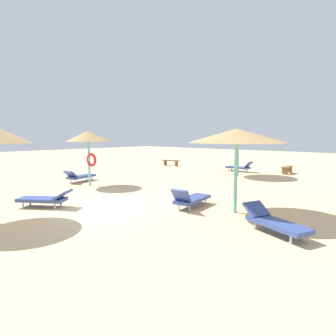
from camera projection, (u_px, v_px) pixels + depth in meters
ground_plane at (112, 209)px, 10.14m from camera, size 80.00×80.00×0.00m
parasol_0 at (237, 136)px, 9.36m from camera, size 3.18×3.18×2.82m
parasol_2 at (239, 135)px, 18.00m from camera, size 3.14×3.14×2.90m
parasol_3 at (88, 137)px, 14.52m from camera, size 2.24×2.24×2.80m
lounger_0 at (274, 222)px, 7.60m from camera, size 2.00×1.29×0.69m
lounger_1 at (46, 199)px, 10.33m from camera, size 1.93×1.62×0.65m
lounger_2 at (240, 167)px, 20.41m from camera, size 1.88×0.67×0.76m
lounger_3 at (80, 176)px, 15.97m from camera, size 1.07×1.99×0.72m
lounger_5 at (191, 199)px, 10.29m from camera, size 0.87×1.91×0.81m
bench_0 at (287, 168)px, 19.36m from camera, size 0.53×1.53×0.49m
bench_1 at (171, 162)px, 24.24m from camera, size 1.55×0.67×0.49m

